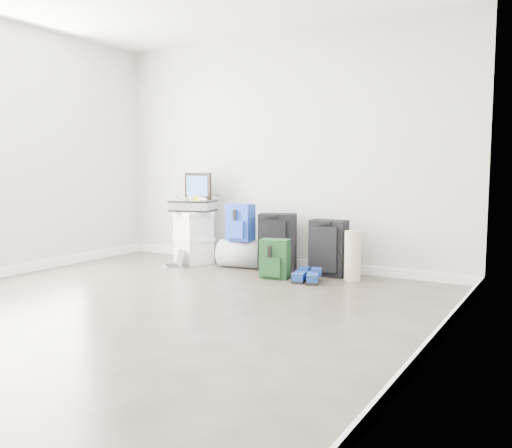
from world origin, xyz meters
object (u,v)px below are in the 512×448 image
Objects in this scene: large_suitcase at (277,242)px; duffel_bag at (241,254)px; briefcase at (193,206)px; boxes_stack at (193,237)px; carry_on at (328,248)px; laptop at (175,262)px.

duffel_bag is at bearing 168.23° from large_suitcase.
large_suitcase is at bearing -11.15° from briefcase.
boxes_stack is at bearing 0.00° from briefcase.
carry_on is at bearing 26.59° from boxes_stack.
duffel_bag is 1.07m from carry_on.
briefcase is 0.82× the size of carry_on.
boxes_stack reaches higher than duffel_bag.
duffel_bag is 1.47× the size of laptop.
duffel_bag is 0.79m from laptop.
duffel_bag is at bearing -178.33° from carry_on.
duffel_bag is (0.68, 0.02, -0.54)m from briefcase.
large_suitcase is at bearing 177.86° from carry_on.
boxes_stack is 1.27× the size of briefcase.
briefcase is 1.18m from large_suitcase.
laptop is (-1.76, -0.41, -0.25)m from carry_on.
large_suitcase is 1.83× the size of laptop.
boxes_stack is 1.12m from large_suitcase.
laptop is at bearing 179.42° from large_suitcase.
duffel_bag is at bearing 25.55° from boxes_stack.
briefcase is at bearing 126.60° from laptop.
briefcase is at bearing -179.00° from carry_on.
duffel_bag reaches higher than laptop.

